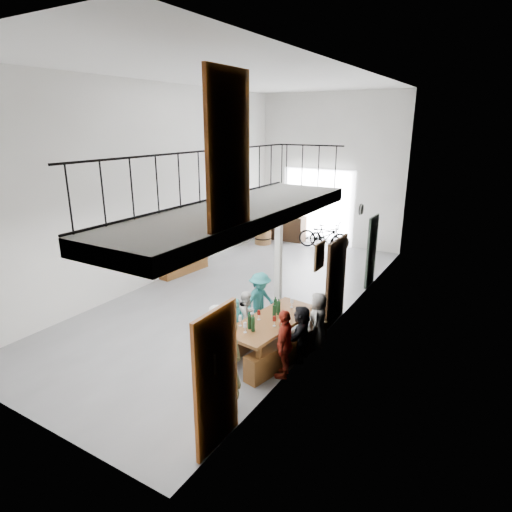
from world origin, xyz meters
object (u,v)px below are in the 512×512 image
Objects in this scene: bench_inner at (244,338)px; oak_barrel at (263,232)px; serving_counter at (282,227)px; tasting_table at (273,323)px; bicycle_near at (324,235)px; side_bench at (184,265)px; host_standing at (228,366)px.

oak_barrel is (-3.64, 7.11, 0.24)m from bench_inner.
bench_inner is 1.06× the size of serving_counter.
oak_barrel reaches higher than tasting_table.
side_bench is at bearing 145.34° from bicycle_near.
host_standing is (4.91, -4.76, 0.55)m from side_bench.
host_standing is at bearing -44.11° from side_bench.
bicycle_near is at bearing 104.74° from bench_inner.
serving_counter is (-3.32, 8.07, 0.27)m from bench_inner.
tasting_table is 0.79m from bench_inner.
side_bench is at bearing -95.94° from oak_barrel.
side_bench is 1.10× the size of host_standing.
serving_counter is 0.98× the size of bicycle_near.
host_standing is 9.73m from bicycle_near.
oak_barrel is at bearing 128.27° from tasting_table.
bicycle_near is (1.91, -0.38, 0.01)m from serving_counter.
host_standing is (4.16, -9.85, 0.30)m from serving_counter.
host_standing is (0.84, -1.77, 0.57)m from bench_inner.
oak_barrel is 0.49× the size of bicycle_near.
oak_barrel is at bearing 99.46° from bicycle_near.
bicycle_near is at bearing 117.92° from host_standing.
bicycle_near is (-2.04, 7.63, -0.20)m from tasting_table.
serving_counter is at bearing 71.59° from oak_barrel.
serving_counter is at bearing 123.30° from tasting_table.
serving_counter reaches higher than side_bench.
serving_counter reaches higher than tasting_table.
tasting_table is 8.25m from oak_barrel.
oak_barrel reaches higher than bench_inner.
oak_barrel is 9.95m from host_standing.
host_standing is at bearing -171.79° from bicycle_near.
host_standing reaches higher than serving_counter.
serving_counter is 1.18× the size of host_standing.
tasting_table is 2.39× the size of oak_barrel.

